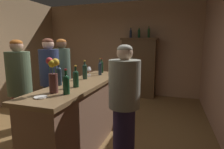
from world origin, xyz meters
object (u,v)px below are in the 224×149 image
flower_arrangement (53,74)px  cheese_plate (41,97)px  wine_glass_mid (89,71)px  display_cabinet (139,67)px  patron_near_entrance (20,90)px  wine_bottle_syrah (100,68)px  wine_glass_rear (115,68)px  wine_bottle_chardonnay (85,71)px  bartender (124,102)px  bar_counter (83,114)px  display_bottle_center (149,33)px  wine_bottle_merlot (59,75)px  wine_glass_front (89,69)px  patron_tall (50,81)px  patron_in_grey (63,75)px  wine_bottle_rose (76,78)px  wine_bottle_malbec (66,83)px  display_bottle_midleft (139,33)px  wine_bottle_riesling (102,66)px  display_bottle_left (131,33)px

flower_arrangement → cheese_plate: bearing=-94.4°
wine_glass_mid → display_cabinet: bearing=80.5°
display_cabinet → patron_near_entrance: size_ratio=1.07×
wine_bottle_syrah → cheese_plate: 1.57m
wine_glass_mid → wine_glass_rear: bearing=56.8°
wine_glass_mid → wine_bottle_chardonnay: bearing=-81.7°
cheese_plate → bartender: 1.00m
bar_counter → display_cabinet: display_cabinet is taller
bar_counter → display_bottle_center: bearing=79.3°
wine_bottle_merlot → wine_glass_front: wine_bottle_merlot is taller
wine_bottle_syrah → patron_tall: bearing=-152.5°
patron_near_entrance → wine_glass_mid: bearing=32.8°
patron_in_grey → bartender: patron_in_grey is taller
wine_bottle_rose → wine_bottle_malbec: bearing=-78.3°
patron_in_grey → display_cabinet: bearing=115.8°
display_bottle_center → display_bottle_midleft: bearing=180.0°
wine_bottle_syrah → display_bottle_midleft: 2.50m
wine_glass_mid → display_bottle_midleft: (0.41, 2.56, 0.78)m
patron_near_entrance → bar_counter: bearing=6.2°
wine_bottle_merlot → display_bottle_center: display_bottle_center is taller
wine_bottle_riesling → wine_bottle_rose: (0.13, -1.26, -0.00)m
wine_glass_mid → wine_glass_front: bearing=117.3°
bar_counter → wine_glass_front: 0.91m
wine_bottle_syrah → display_bottle_left: 2.48m
cheese_plate → patron_in_grey: bearing=116.4°
wine_bottle_riesling → display_bottle_center: display_bottle_center is taller
display_bottle_left → patron_near_entrance: (-0.93, -3.36, -0.99)m
wine_bottle_chardonnay → patron_near_entrance: patron_near_entrance is taller
wine_bottle_malbec → display_bottle_center: 3.81m
wine_bottle_malbec → wine_bottle_merlot: bearing=133.1°
display_cabinet → patron_in_grey: bearing=-119.4°
wine_bottle_chardonnay → flower_arrangement: size_ratio=0.73×
wine_glass_front → bartender: (0.91, -0.90, -0.27)m
wine_glass_mid → display_bottle_center: size_ratio=0.42×
wine_bottle_malbec → patron_tall: bearing=134.8°
wine_bottle_chardonnay → wine_bottle_rose: wine_bottle_chardonnay is taller
bar_counter → wine_bottle_chardonnay: wine_bottle_chardonnay is taller
wine_bottle_merlot → display_cabinet: bearing=81.2°
wine_bottle_merlot → wine_glass_front: size_ratio=1.99×
cheese_plate → display_bottle_midleft: 4.04m
wine_glass_front → wine_glass_mid: wine_glass_front is taller
bar_counter → patron_in_grey: bearing=136.6°
flower_arrangement → patron_tall: bearing=129.1°
display_bottle_center → bartender: 3.47m
wine_bottle_merlot → wine_bottle_chardonnay: bearing=76.6°
flower_arrangement → display_bottle_center: bearing=80.8°
wine_bottle_merlot → patron_in_grey: 1.38m
display_bottle_left → patron_near_entrance: size_ratio=0.19×
wine_bottle_malbec → wine_glass_front: 1.34m
wine_bottle_malbec → wine_glass_front: bearing=104.3°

